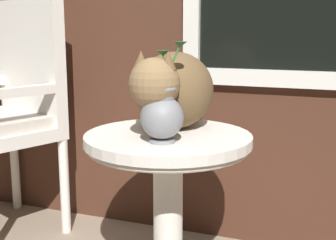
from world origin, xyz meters
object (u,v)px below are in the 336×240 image
(wicker_chair, at_px, (9,105))
(pewter_vase_with_ivy, at_px, (162,113))
(cat, at_px, (173,90))
(wicker_side_table, at_px, (168,189))

(wicker_chair, height_order, pewter_vase_with_ivy, wicker_chair)
(cat, height_order, pewter_vase_with_ivy, pewter_vase_with_ivy)
(wicker_chair, bearing_deg, pewter_vase_with_ivy, -22.73)
(wicker_side_table, relative_size, cat, 0.90)
(wicker_side_table, height_order, pewter_vase_with_ivy, pewter_vase_with_ivy)
(wicker_side_table, relative_size, wicker_chair, 0.55)
(cat, bearing_deg, wicker_chair, 168.06)
(pewter_vase_with_ivy, bearing_deg, cat, 101.00)
(wicker_side_table, height_order, cat, cat)
(wicker_side_table, bearing_deg, wicker_chair, 163.27)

